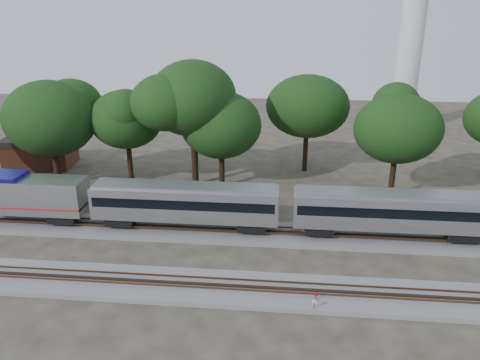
{
  "coord_description": "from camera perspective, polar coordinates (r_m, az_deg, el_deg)",
  "views": [
    {
      "loc": [
        3.34,
        -36.02,
        21.62
      ],
      "look_at": [
        -0.74,
        5.0,
        6.23
      ],
      "focal_mm": 35.0,
      "sensor_mm": 36.0,
      "label": 1
    }
  ],
  "objects": [
    {
      "name": "ground",
      "position": [
        42.14,
        0.33,
        -10.39
      ],
      "size": [
        160.0,
        160.0,
        0.0
      ],
      "primitive_type": "plane",
      "color": "#383328",
      "rests_on": "ground"
    },
    {
      "name": "track_far",
      "position": [
        47.28,
        1.02,
        -6.46
      ],
      "size": [
        160.0,
        5.0,
        0.73
      ],
      "color": "slate",
      "rests_on": "ground"
    },
    {
      "name": "track_near",
      "position": [
        38.66,
        -0.23,
        -13.15
      ],
      "size": [
        160.0,
        5.0,
        0.73
      ],
      "color": "slate",
      "rests_on": "ground"
    },
    {
      "name": "switch_stand_red",
      "position": [
        37.32,
        9.28,
        -13.88
      ],
      "size": [
        0.36,
        0.1,
        1.13
      ],
      "rotation": [
        0.0,
        0.0,
        0.18
      ],
      "color": "#512D19",
      "rests_on": "ground"
    },
    {
      "name": "switch_stand_white",
      "position": [
        36.46,
        9.05,
        -14.77
      ],
      "size": [
        0.36,
        0.11,
        1.15
      ],
      "rotation": [
        0.0,
        0.0,
        -0.22
      ],
      "color": "#512D19",
      "rests_on": "ground"
    },
    {
      "name": "switch_lever",
      "position": [
        37.79,
        11.87,
        -14.64
      ],
      "size": [
        0.53,
        0.35,
        0.3
      ],
      "primitive_type": "cube",
      "rotation": [
        0.0,
        0.0,
        0.11
      ],
      "color": "#512D19",
      "rests_on": "ground"
    },
    {
      "name": "brick_building",
      "position": [
        72.54,
        -23.15,
        3.26
      ],
      "size": [
        9.85,
        7.58,
        4.34
      ],
      "rotation": [
        0.0,
        0.0,
        0.14
      ],
      "color": "brown",
      "rests_on": "ground"
    },
    {
      "name": "tree_1",
      "position": [
        61.93,
        -22.16,
        6.95
      ],
      "size": [
        8.88,
        8.88,
        12.51
      ],
      "color": "black",
      "rests_on": "ground"
    },
    {
      "name": "tree_2",
      "position": [
        60.13,
        -13.69,
        7.2
      ],
      "size": [
        8.56,
        8.56,
        12.06
      ],
      "color": "black",
      "rests_on": "ground"
    },
    {
      "name": "tree_3",
      "position": [
        57.6,
        -5.8,
        9.92
      ],
      "size": [
        11.36,
        11.36,
        16.02
      ],
      "color": "black",
      "rests_on": "ground"
    },
    {
      "name": "tree_4",
      "position": [
        57.29,
        -2.31,
        6.71
      ],
      "size": [
        8.15,
        8.15,
        11.49
      ],
      "color": "black",
      "rests_on": "ground"
    },
    {
      "name": "tree_5",
      "position": [
        63.57,
        8.24,
        8.86
      ],
      "size": [
        9.21,
        9.21,
        12.99
      ],
      "color": "black",
      "rests_on": "ground"
    },
    {
      "name": "tree_6",
      "position": [
        56.36,
        18.71,
        5.91
      ],
      "size": [
        8.64,
        8.64,
        12.18
      ],
      "color": "black",
      "rests_on": "ground"
    }
  ]
}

